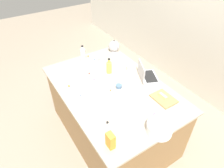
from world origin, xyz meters
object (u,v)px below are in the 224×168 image
bottle_vinegar (83,54)px  ramekin_wide (130,67)px  bottle_oil (109,67)px  kitchen_timer (108,125)px  ramekin_small (102,59)px  cutting_board (164,99)px  ramekin_medium (119,86)px  butter_stick_left (163,96)px  candy_bag (111,141)px  mixing_bowl_large (160,128)px  kettle (114,46)px  laptop (146,75)px

bottle_vinegar → ramekin_wide: (0.57, 0.45, -0.07)m
bottle_oil → kitchen_timer: bottle_oil is taller
bottle_vinegar → ramekin_small: bottle_vinegar is taller
bottle_vinegar → kitchen_timer: bottle_vinegar is taller
bottle_vinegar → kitchen_timer: (1.30, -0.38, -0.06)m
cutting_board → ramekin_wide: 0.73m
ramekin_wide → ramekin_medium: bearing=-54.4°
butter_stick_left → ramekin_small: butter_stick_left is taller
candy_bag → mixing_bowl_large: bearing=76.0°
bottle_vinegar → butter_stick_left: bearing=17.4°
kettle → butter_stick_left: bearing=-6.5°
bottle_oil → cutting_board: bottle_oil is taller
bottle_vinegar → kitchen_timer: size_ratio=3.14×
kettle → butter_stick_left: size_ratio=1.94×
mixing_bowl_large → ramekin_small: mixing_bowl_large is taller
ramekin_small → ramekin_wide: size_ratio=0.85×
bottle_oil → bottle_vinegar: bearing=-162.8°
laptop → bottle_oil: size_ratio=1.67×
mixing_bowl_large → bottle_vinegar: bearing=-179.1°
cutting_board → butter_stick_left: 0.03m
ramekin_wide → kitchen_timer: size_ratio=1.36×
ramekin_wide → laptop: bearing=11.3°
cutting_board → kitchen_timer: kitchen_timer is taller
laptop → mixing_bowl_large: 0.90m
butter_stick_left → ramekin_small: bearing=-171.1°
mixing_bowl_large → butter_stick_left: mixing_bowl_large is taller
bottle_vinegar → ramekin_medium: size_ratio=3.03×
mixing_bowl_large → cutting_board: bearing=130.4°
bottle_oil → butter_stick_left: bearing=17.6°
kettle → candy_bag: 1.81m
kettle → ramekin_medium: bearing=-29.7°
laptop → butter_stick_left: laptop is taller
laptop → ramekin_small: bearing=-158.4°
cutting_board → ramekin_small: (-1.14, -0.18, 0.01)m
kitchen_timer → candy_bag: bearing=-24.8°
butter_stick_left → kitchen_timer: (0.01, -0.78, -0.00)m
ramekin_wide → candy_bag: size_ratio=0.62×
ramekin_small → candy_bag: 1.51m
mixing_bowl_large → kettle: 1.70m
mixing_bowl_large → cutting_board: (-0.32, 0.38, -0.05)m
kettle → ramekin_wide: kettle is taller
bottle_vinegar → cutting_board: 1.37m
laptop → cutting_board: laptop is taller
bottle_vinegar → kitchen_timer: 1.35m
bottle_oil → candy_bag: size_ratio=1.32×
bottle_oil → kitchen_timer: (0.81, -0.53, -0.05)m
bottle_oil → candy_bag: bottle_oil is taller
laptop → bottle_oil: bearing=-136.6°
cutting_board → butter_stick_left: butter_stick_left is taller
cutting_board → candy_bag: (0.20, -0.88, 0.08)m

